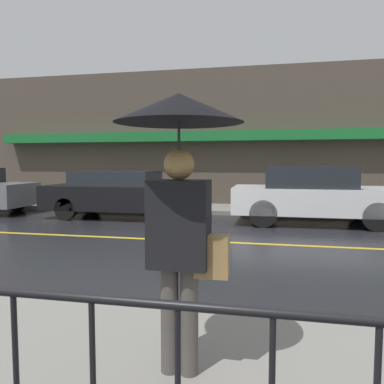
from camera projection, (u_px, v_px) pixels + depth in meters
The scene contains 7 objects.
ground_plane at pixel (172, 240), 7.99m from camera, with size 80.00×80.00×0.00m, color black.
sidewalk_far at pixel (210, 209), 12.89m from camera, with size 28.00×2.10×0.13m.
lane_marking at pixel (172, 240), 7.99m from camera, with size 25.20×0.12×0.01m.
building_storefront at pixel (215, 138), 13.84m from camera, with size 28.00×0.85×5.09m.
pedestrian at pixel (180, 164), 2.61m from camera, with size 0.90×0.90×2.00m.
car_black at pixel (121, 193), 11.20m from camera, with size 4.57×1.76×1.40m.
car_white at pixel (313, 194), 10.06m from camera, with size 4.34×1.88×1.55m.
Camera 1 is at (2.04, -7.63, 1.66)m, focal length 35.00 mm.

